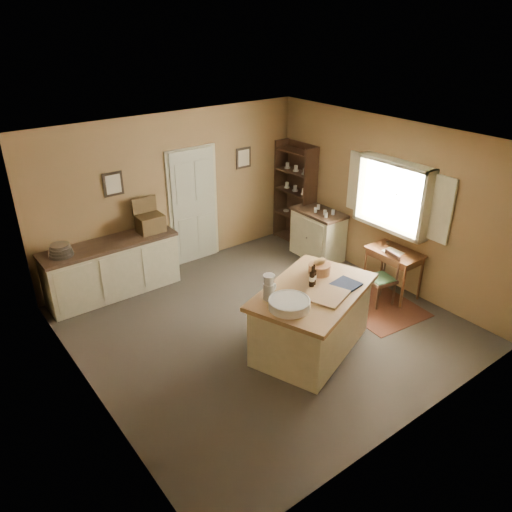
{
  "coord_description": "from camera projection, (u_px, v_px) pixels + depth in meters",
  "views": [
    {
      "loc": [
        -3.77,
        -4.78,
        4.17
      ],
      "look_at": [
        -0.1,
        0.05,
        1.15
      ],
      "focal_mm": 35.0,
      "sensor_mm": 36.0,
      "label": 1
    }
  ],
  "objects": [
    {
      "name": "ground",
      "position": [
        264.0,
        325.0,
        7.31
      ],
      "size": [
        5.0,
        5.0,
        0.0
      ],
      "primitive_type": "plane",
      "color": "#4A4138",
      "rests_on": "ground"
    },
    {
      "name": "wall_back",
      "position": [
        174.0,
        193.0,
        8.49
      ],
      "size": [
        5.0,
        0.1,
        2.7
      ],
      "primitive_type": "cube",
      "color": "brown",
      "rests_on": "ground"
    },
    {
      "name": "wall_front",
      "position": [
        420.0,
        327.0,
        4.92
      ],
      "size": [
        5.0,
        0.1,
        2.7
      ],
      "primitive_type": "cube",
      "color": "brown",
      "rests_on": "ground"
    },
    {
      "name": "wall_left",
      "position": [
        81.0,
        301.0,
        5.35
      ],
      "size": [
        0.1,
        5.0,
        2.7
      ],
      "primitive_type": "cube",
      "color": "brown",
      "rests_on": "ground"
    },
    {
      "name": "wall_right",
      "position": [
        386.0,
        203.0,
        8.06
      ],
      "size": [
        0.1,
        5.0,
        2.7
      ],
      "primitive_type": "cube",
      "color": "brown",
      "rests_on": "ground"
    },
    {
      "name": "ceiling",
      "position": [
        265.0,
        142.0,
        6.1
      ],
      "size": [
        5.0,
        5.0,
        0.0
      ],
      "primitive_type": "plane",
      "color": "silver",
      "rests_on": "wall_back"
    },
    {
      "name": "door",
      "position": [
        194.0,
        205.0,
        8.79
      ],
      "size": [
        0.97,
        0.06,
        2.11
      ],
      "primitive_type": "cube",
      "color": "#B2B39A",
      "rests_on": "ground"
    },
    {
      "name": "framed_prints",
      "position": [
        184.0,
        170.0,
        8.42
      ],
      "size": [
        2.82,
        0.02,
        0.38
      ],
      "color": "black",
      "rests_on": "ground"
    },
    {
      "name": "window",
      "position": [
        394.0,
        195.0,
        7.78
      ],
      "size": [
        0.25,
        1.99,
        1.12
      ],
      "color": "beige",
      "rests_on": "ground"
    },
    {
      "name": "work_island",
      "position": [
        311.0,
        318.0,
        6.63
      ],
      "size": [
        2.01,
        1.66,
        1.2
      ],
      "rotation": [
        0.0,
        0.0,
        0.36
      ],
      "color": "beige",
      "rests_on": "ground"
    },
    {
      "name": "sideboard",
      "position": [
        113.0,
        267.0,
        7.94
      ],
      "size": [
        2.12,
        0.6,
        1.18
      ],
      "color": "beige",
      "rests_on": "ground"
    },
    {
      "name": "rug",
      "position": [
        371.0,
        302.0,
        7.88
      ],
      "size": [
        1.26,
        1.7,
        0.01
      ],
      "primitive_type": "cube",
      "rotation": [
        0.0,
        0.0,
        -0.1
      ],
      "color": "#542717",
      "rests_on": "ground"
    },
    {
      "name": "writing_desk",
      "position": [
        394.0,
        257.0,
        7.83
      ],
      "size": [
        0.52,
        0.84,
        0.82
      ],
      "color": "#3D2111",
      "rests_on": "ground"
    },
    {
      "name": "desk_chair",
      "position": [
        381.0,
        280.0,
        7.7
      ],
      "size": [
        0.45,
        0.45,
        0.82
      ],
      "primitive_type": null,
      "rotation": [
        0.0,
        0.0,
        -0.2
      ],
      "color": "black",
      "rests_on": "ground"
    },
    {
      "name": "right_cabinet",
      "position": [
        318.0,
        234.0,
        9.15
      ],
      "size": [
        0.55,
        0.99,
        0.99
      ],
      "color": "beige",
      "rests_on": "ground"
    },
    {
      "name": "shelving_unit",
      "position": [
        297.0,
        194.0,
        9.57
      ],
      "size": [
        0.33,
        0.88,
        1.95
      ],
      "color": "black",
      "rests_on": "ground"
    }
  ]
}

